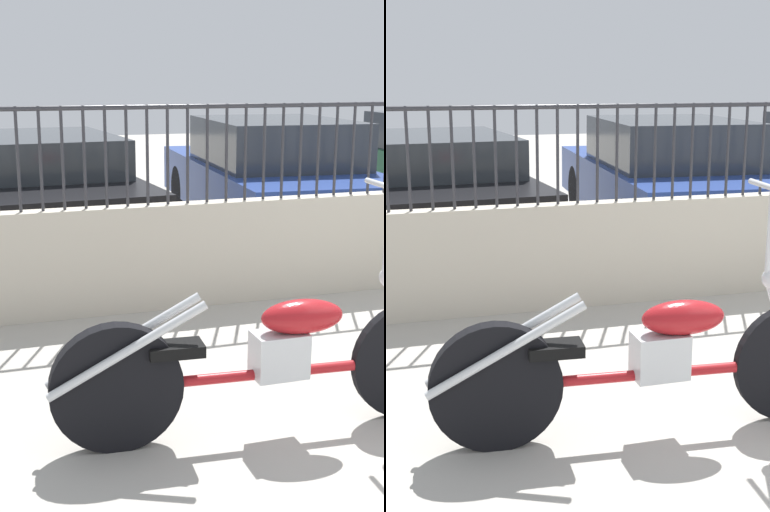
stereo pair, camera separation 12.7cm
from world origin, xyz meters
TOP-DOWN VIEW (x-y plane):
  - motorcycle_red at (-2.20, 0.78)m, footprint 2.28×0.52m
  - car_black at (-2.85, 5.73)m, footprint 2.17×4.57m
  - car_blue at (-0.09, 5.44)m, footprint 2.05×4.49m

SIDE VIEW (x-z plane):
  - motorcycle_red at x=-2.20m, z-range -0.24..1.06m
  - car_black at x=-2.85m, z-range 0.02..1.24m
  - car_blue at x=-0.09m, z-range 0.00..1.35m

